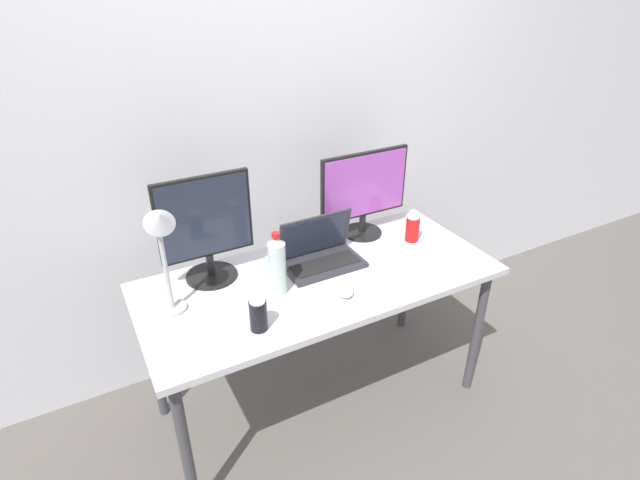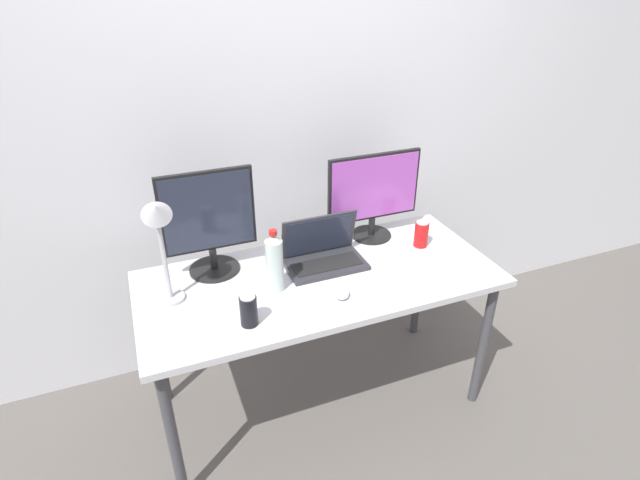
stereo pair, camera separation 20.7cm
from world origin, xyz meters
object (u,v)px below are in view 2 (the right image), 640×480
object	(u,v)px
work_desk	(320,289)
soda_can_by_laptop	(421,234)
mouse_by_keyboard	(341,292)
keyboard_main	(421,274)
laptop_silver	(323,253)
desk_lamp	(160,232)
monitor_left	(209,221)
monitor_center	(374,193)
soda_can_near_keyboard	(249,310)
water_bottle	(274,263)

from	to	relation	value
work_desk	soda_can_by_laptop	xyz separation A→B (m)	(0.55, 0.07, 0.13)
work_desk	mouse_by_keyboard	bearing A→B (deg)	-81.12
work_desk	keyboard_main	xyz separation A→B (m)	(0.41, -0.16, 0.08)
laptop_silver	desk_lamp	xyz separation A→B (m)	(-0.67, -0.07, 0.28)
monitor_left	mouse_by_keyboard	bearing A→B (deg)	-41.02
monitor_left	keyboard_main	bearing A→B (deg)	-24.83
monitor_left	soda_can_by_laptop	world-z (taller)	monitor_left
work_desk	monitor_center	bearing A→B (deg)	33.20
mouse_by_keyboard	soda_can_by_laptop	size ratio (longest dim) A/B	0.76
laptop_silver	soda_can_near_keyboard	size ratio (longest dim) A/B	2.78
monitor_left	soda_can_by_laptop	size ratio (longest dim) A/B	3.70
keyboard_main	work_desk	bearing A→B (deg)	160.50
water_bottle	monitor_left	bearing A→B (deg)	130.95
soda_can_by_laptop	water_bottle	bearing A→B (deg)	-172.96
laptop_silver	mouse_by_keyboard	size ratio (longest dim) A/B	3.68
desk_lamp	monitor_left	bearing A→B (deg)	43.34
monitor_left	monitor_center	size ratio (longest dim) A/B	1.00
monitor_left	desk_lamp	xyz separation A→B (m)	(-0.21, -0.20, 0.09)
desk_lamp	laptop_silver	bearing A→B (deg)	6.25
soda_can_near_keyboard	laptop_silver	bearing A→B (deg)	35.61
keyboard_main	water_bottle	distance (m)	0.64
monitor_left	laptop_silver	world-z (taller)	monitor_left
laptop_silver	desk_lamp	size ratio (longest dim) A/B	0.72
mouse_by_keyboard	monitor_left	bearing A→B (deg)	155.76
work_desk	desk_lamp	bearing A→B (deg)	178.06
desk_lamp	water_bottle	bearing A→B (deg)	-6.01
work_desk	monitor_center	xyz separation A→B (m)	(0.37, 0.24, 0.30)
laptop_silver	water_bottle	xyz separation A→B (m)	(-0.26, -0.12, 0.08)
soda_can_near_keyboard	water_bottle	bearing A→B (deg)	48.90
mouse_by_keyboard	water_bottle	distance (m)	0.30
work_desk	monitor_center	size ratio (longest dim) A/B	3.33
monitor_center	laptop_silver	distance (m)	0.40
monitor_center	soda_can_by_laptop	xyz separation A→B (m)	(0.17, -0.17, -0.17)
monitor_left	desk_lamp	size ratio (longest dim) A/B	0.96
monitor_center	soda_can_near_keyboard	size ratio (longest dim) A/B	3.70
mouse_by_keyboard	desk_lamp	world-z (taller)	desk_lamp
water_bottle	soda_can_by_laptop	xyz separation A→B (m)	(0.75, 0.09, -0.07)
keyboard_main	water_bottle	world-z (taller)	water_bottle
water_bottle	soda_can_near_keyboard	world-z (taller)	water_bottle
monitor_left	monitor_center	xyz separation A→B (m)	(0.79, 0.03, -0.01)
water_bottle	soda_can_near_keyboard	xyz separation A→B (m)	(-0.16, -0.18, -0.07)
work_desk	monitor_left	world-z (taller)	monitor_left
water_bottle	keyboard_main	bearing A→B (deg)	-12.96
monitor_center	mouse_by_keyboard	distance (m)	0.58
work_desk	soda_can_by_laptop	distance (m)	0.57
laptop_silver	soda_can_by_laptop	distance (m)	0.50
work_desk	monitor_left	size ratio (longest dim) A/B	3.33
mouse_by_keyboard	soda_can_by_laptop	bearing A→B (deg)	41.33
soda_can_by_laptop	laptop_silver	bearing A→B (deg)	177.17
monitor_center	water_bottle	xyz separation A→B (m)	(-0.58, -0.27, -0.10)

